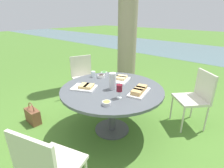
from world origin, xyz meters
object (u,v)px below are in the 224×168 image
dining_table (112,94)px  wine_glass (119,89)px  chair_near_left (83,74)px  chair_far_back (196,95)px  chair_near_right (47,166)px  water_pitcher (113,81)px  handbag (33,116)px

dining_table → wine_glass: (0.28, -0.17, 0.22)m
chair_near_left → chair_far_back: bearing=15.1°
chair_near_right → chair_near_left: bearing=134.3°
chair_near_right → water_pitcher: (-0.40, 1.22, 0.30)m
chair_far_back → water_pitcher: 1.33m
chair_near_left → water_pitcher: bearing=-19.9°
chair_near_left → water_pitcher: (1.24, -0.45, 0.30)m
wine_glass → handbag: bearing=-157.2°
chair_near_left → chair_near_right: bearing=-45.7°
handbag → wine_glass: bearing=22.8°
dining_table → handbag: bearing=-145.3°
chair_far_back → water_pitcher: size_ratio=3.82×
wine_glass → handbag: size_ratio=0.49×
water_pitcher → wine_glass: bearing=-31.4°
water_pitcher → handbag: bearing=-146.8°
chair_near_right → water_pitcher: water_pitcher is taller
chair_near_left → chair_near_right: size_ratio=1.00×
dining_table → chair_near_right: (0.43, -1.24, -0.09)m
wine_glass → handbag: wine_glass is taller
chair_near_left → wine_glass: size_ratio=4.98×
dining_table → chair_near_left: bearing=160.4°
chair_far_back → handbag: (-1.93, -1.73, -0.40)m
handbag → water_pitcher: bearing=33.2°
chair_near_right → handbag: size_ratio=2.42×
wine_glass → handbag: (-1.36, -0.57, -0.70)m
chair_near_left → wine_glass: 1.64m
handbag → chair_near_left: bearing=96.1°
chair_far_back → water_pitcher: water_pitcher is taller
water_pitcher → wine_glass: (0.25, -0.15, 0.01)m
chair_near_left → chair_near_right: same height
water_pitcher → chair_near_left: bearing=160.1°
chair_near_right → chair_far_back: 2.26m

